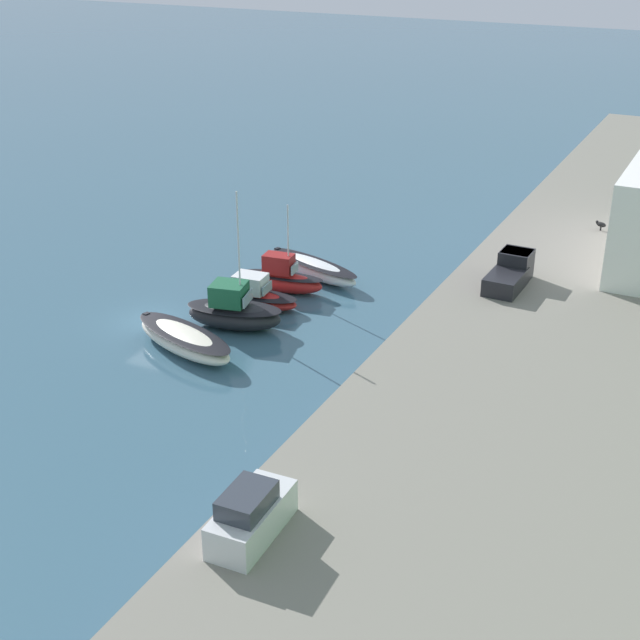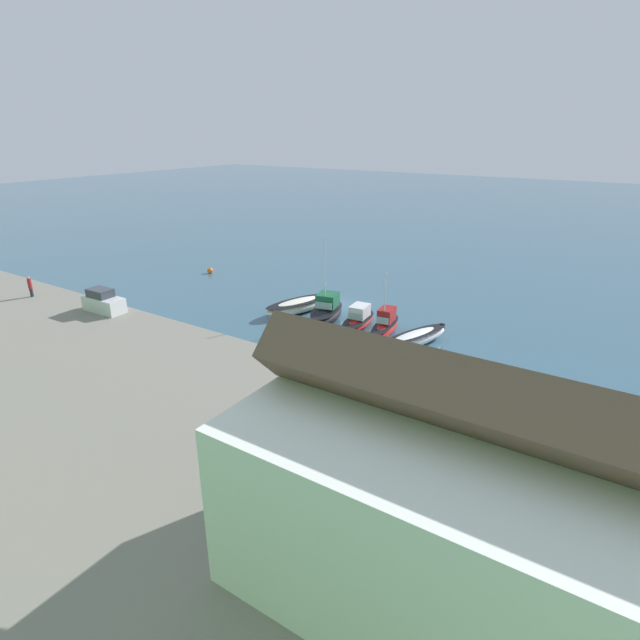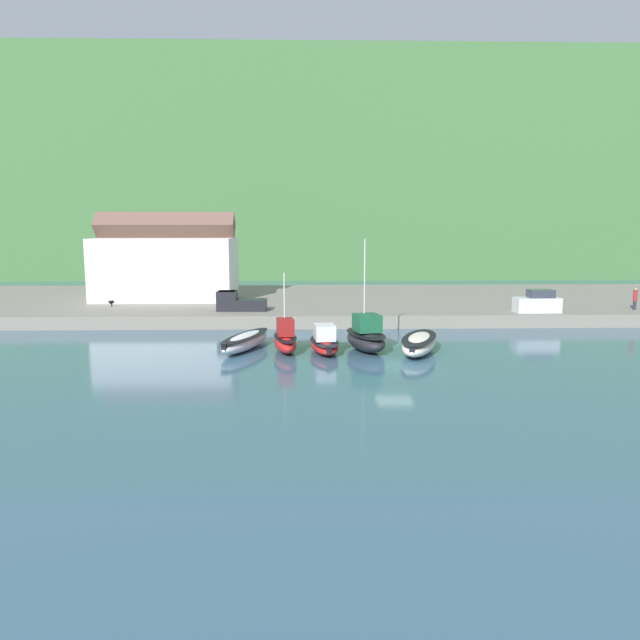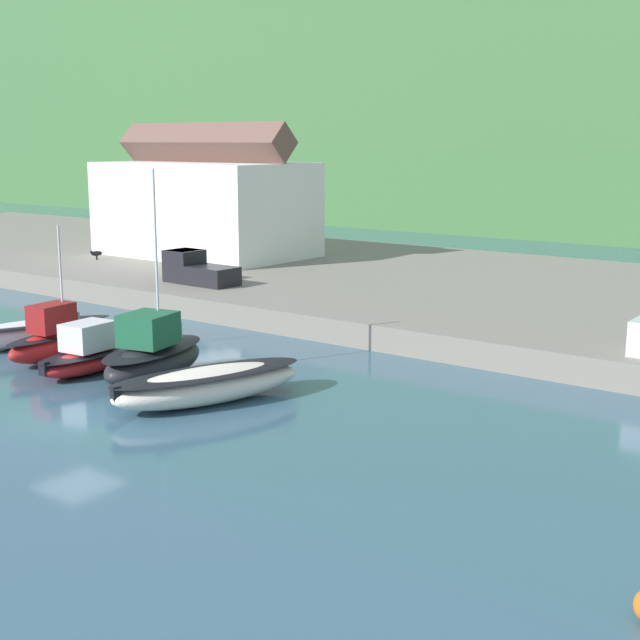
{
  "view_description": "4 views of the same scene",
  "coord_description": "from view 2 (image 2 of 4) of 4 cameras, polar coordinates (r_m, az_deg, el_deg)",
  "views": [
    {
      "loc": [
        39.06,
        31.14,
        22.76
      ],
      "look_at": [
        -0.42,
        11.3,
        2.26
      ],
      "focal_mm": 50.0,
      "sensor_mm": 36.0,
      "label": 1
    },
    {
      "loc": [
        -25.28,
        42.69,
        17.38
      ],
      "look_at": [
        -3.18,
        8.77,
        1.8
      ],
      "focal_mm": 28.0,
      "sensor_mm": 36.0,
      "label": 2
    },
    {
      "loc": [
        -6.26,
        -41.43,
        9.69
      ],
      "look_at": [
        -4.84,
        11.06,
        1.43
      ],
      "focal_mm": 35.0,
      "sensor_mm": 36.0,
      "label": 3
    },
    {
      "loc": [
        24.93,
        -18.54,
        9.56
      ],
      "look_at": [
        2.08,
        11.41,
        1.93
      ],
      "focal_mm": 50.0,
      "sensor_mm": 36.0,
      "label": 4
    }
  ],
  "objects": [
    {
      "name": "mooring_buoy_0",
      "position": [
        65.71,
        -12.44,
        5.55
      ],
      "size": [
        0.73,
        0.73,
        0.73
      ],
      "color": "orange",
      "rests_on": "ground_plane"
    },
    {
      "name": "moored_boat_2",
      "position": [
        46.44,
        4.42,
        0.01
      ],
      "size": [
        2.56,
        5.86,
        2.14
      ],
      "rotation": [
        0.0,
        0.0,
        0.09
      ],
      "color": "red",
      "rests_on": "ground_plane"
    },
    {
      "name": "moored_boat_4",
      "position": [
        50.29,
        -2.47,
        1.67
      ],
      "size": [
        4.67,
        8.05,
        1.34
      ],
      "rotation": [
        0.0,
        0.0,
        -0.32
      ],
      "color": "white",
      "rests_on": "ground_plane"
    },
    {
      "name": "moored_boat_0",
      "position": [
        43.17,
        10.72,
        -2.11
      ],
      "size": [
        4.3,
        8.04,
        1.25
      ],
      "rotation": [
        0.0,
        0.0,
        -0.33
      ],
      "color": "white",
      "rests_on": "ground_plane"
    },
    {
      "name": "parked_car_0",
      "position": [
        51.14,
        -23.52,
        1.91
      ],
      "size": [
        4.26,
        1.96,
        2.16
      ],
      "rotation": [
        0.0,
        0.0,
        1.61
      ],
      "color": "silver",
      "rests_on": "quay_promenade"
    },
    {
      "name": "person_on_quay",
      "position": [
        58.96,
        -30.2,
        3.34
      ],
      "size": [
        0.4,
        0.4,
        2.14
      ],
      "color": "#232838",
      "rests_on": "quay_promenade"
    },
    {
      "name": "dog_on_quay",
      "position": [
        26.26,
        28.38,
        -18.67
      ],
      "size": [
        0.59,
        0.87,
        0.68
      ],
      "rotation": [
        0.0,
        0.0,
        2.75
      ],
      "color": "black",
      "rests_on": "quay_promenade"
    },
    {
      "name": "quay_promenade",
      "position": [
        33.31,
        -24.77,
        -11.36
      ],
      "size": [
        135.92,
        28.53,
        1.22
      ],
      "color": "gray",
      "rests_on": "ground_plane"
    },
    {
      "name": "pickup_truck_0",
      "position": [
        31.27,
        4.78,
        -8.42
      ],
      "size": [
        4.77,
        2.08,
        1.9
      ],
      "rotation": [
        0.0,
        0.0,
        1.55
      ],
      "color": "black",
      "rests_on": "quay_promenade"
    },
    {
      "name": "harbor_clubhouse",
      "position": [
        19.34,
        14.58,
        -20.01
      ],
      "size": [
        15.21,
        9.24,
        9.59
      ],
      "color": "white",
      "rests_on": "quay_promenade"
    },
    {
      "name": "moored_boat_1",
      "position": [
        44.81,
        7.47,
        -0.67
      ],
      "size": [
        2.32,
        5.67,
        5.92
      ],
      "rotation": [
        0.0,
        0.0,
        0.12
      ],
      "color": "red",
      "rests_on": "ground_plane"
    },
    {
      "name": "moored_boat_3",
      "position": [
        47.44,
        0.77,
        0.92
      ],
      "size": [
        3.71,
        6.2,
        8.45
      ],
      "rotation": [
        0.0,
        0.0,
        0.22
      ],
      "color": "black",
      "rests_on": "ground_plane"
    },
    {
      "name": "ground_plane",
      "position": [
        52.57,
        2.31,
        1.73
      ],
      "size": [
        320.0,
        320.0,
        0.0
      ],
      "primitive_type": "plane",
      "color": "#385B70"
    }
  ]
}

